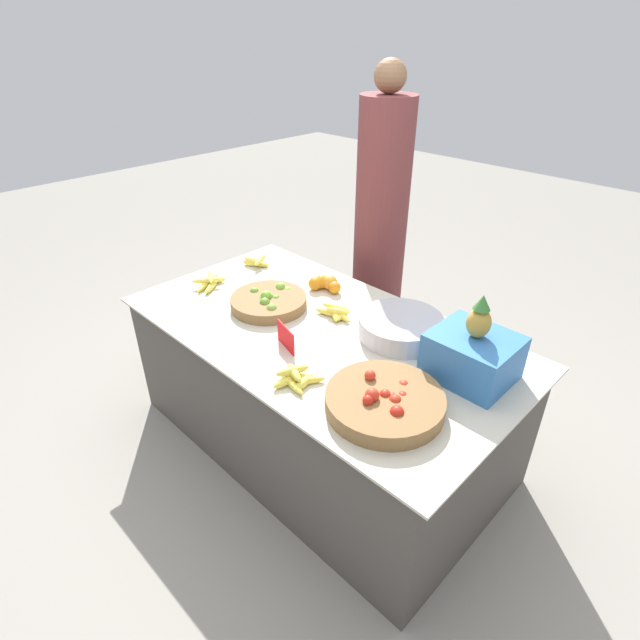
% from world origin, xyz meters
% --- Properties ---
extents(ground_plane, '(12.00, 12.00, 0.00)m').
position_xyz_m(ground_plane, '(0.00, 0.00, 0.00)').
color(ground_plane, gray).
extents(market_table, '(1.85, 1.00, 0.68)m').
position_xyz_m(market_table, '(0.00, 0.00, 0.34)').
color(market_table, '#4C4742').
rests_on(market_table, ground_plane).
extents(lime_bowl, '(0.37, 0.37, 0.09)m').
position_xyz_m(lime_bowl, '(-0.33, -0.02, 0.71)').
color(lime_bowl, olive).
rests_on(lime_bowl, market_table).
extents(tomato_basket, '(0.43, 0.43, 0.10)m').
position_xyz_m(tomato_basket, '(0.55, -0.22, 0.71)').
color(tomato_basket, olive).
rests_on(tomato_basket, market_table).
extents(orange_pile, '(0.17, 0.13, 0.08)m').
position_xyz_m(orange_pile, '(-0.26, 0.30, 0.71)').
color(orange_pile, orange).
rests_on(orange_pile, market_table).
extents(metal_bowl, '(0.38, 0.38, 0.09)m').
position_xyz_m(metal_bowl, '(0.29, 0.21, 0.72)').
color(metal_bowl, '#B7B7BF').
rests_on(metal_bowl, market_table).
extents(price_sign, '(0.15, 0.05, 0.11)m').
position_xyz_m(price_sign, '(-0.00, -0.21, 0.73)').
color(price_sign, red).
rests_on(price_sign, market_table).
extents(produce_crate, '(0.31, 0.28, 0.36)m').
position_xyz_m(produce_crate, '(0.66, 0.17, 0.78)').
color(produce_crate, '#3370B7').
rests_on(produce_crate, market_table).
extents(banana_bunch_middle_right, '(0.18, 0.21, 0.05)m').
position_xyz_m(banana_bunch_middle_right, '(-0.72, -0.10, 0.70)').
color(banana_bunch_middle_right, '#EFDB4C').
rests_on(banana_bunch_middle_right, market_table).
extents(banana_bunch_front_center, '(0.19, 0.15, 0.05)m').
position_xyz_m(banana_bunch_front_center, '(-0.02, 0.14, 0.70)').
color(banana_bunch_front_center, '#EFDB4C').
rests_on(banana_bunch_front_center, market_table).
extents(banana_bunch_middle_left, '(0.16, 0.19, 0.06)m').
position_xyz_m(banana_bunch_middle_left, '(0.21, -0.34, 0.70)').
color(banana_bunch_middle_left, '#EFDB4C').
rests_on(banana_bunch_middle_left, market_table).
extents(banana_bunch_back_center, '(0.17, 0.14, 0.05)m').
position_xyz_m(banana_bunch_back_center, '(-0.74, 0.23, 0.70)').
color(banana_bunch_back_center, '#EFDB4C').
rests_on(banana_bunch_back_center, market_table).
extents(vendor_person, '(0.31, 0.31, 1.73)m').
position_xyz_m(vendor_person, '(-0.35, 0.86, 0.81)').
color(vendor_person, brown).
rests_on(vendor_person, ground_plane).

